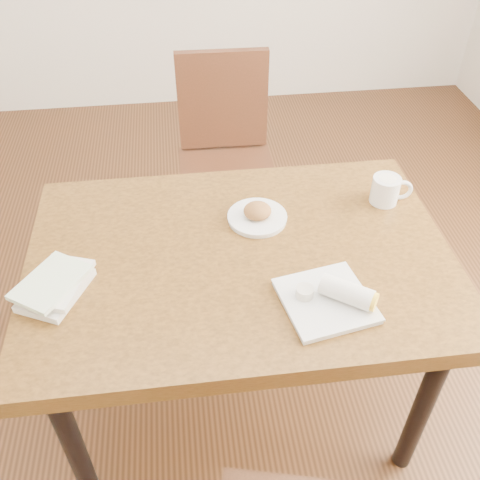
{
  "coord_description": "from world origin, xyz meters",
  "views": [
    {
      "loc": [
        -0.15,
        -1.16,
        1.83
      ],
      "look_at": [
        0.0,
        0.0,
        0.8
      ],
      "focal_mm": 40.0,
      "sensor_mm": 36.0,
      "label": 1
    }
  ],
  "objects": [
    {
      "name": "ground",
      "position": [
        0.0,
        0.0,
        -0.01
      ],
      "size": [
        4.0,
        5.0,
        0.01
      ],
      "primitive_type": "cube",
      "color": "#472814",
      "rests_on": "ground"
    },
    {
      "name": "table",
      "position": [
        0.0,
        0.0,
        0.67
      ],
      "size": [
        1.26,
        0.87,
        0.75
      ],
      "color": "brown",
      "rests_on": "ground"
    },
    {
      "name": "chair_far",
      "position": [
        0.05,
        0.91,
        0.55
      ],
      "size": [
        0.43,
        0.43,
        0.95
      ],
      "color": "#401F12",
      "rests_on": "ground"
    },
    {
      "name": "plate_scone",
      "position": [
        0.07,
        0.15,
        0.77
      ],
      "size": [
        0.19,
        0.19,
        0.06
      ],
      "color": "white",
      "rests_on": "table"
    },
    {
      "name": "coffee_mug",
      "position": [
        0.51,
        0.19,
        0.8
      ],
      "size": [
        0.14,
        0.09,
        0.09
      ],
      "color": "white",
      "rests_on": "table"
    },
    {
      "name": "plate_burrito",
      "position": [
        0.22,
        -0.23,
        0.77
      ],
      "size": [
        0.27,
        0.27,
        0.08
      ],
      "color": "white",
      "rests_on": "table"
    },
    {
      "name": "book_stack",
      "position": [
        -0.52,
        -0.1,
        0.78
      ],
      "size": [
        0.22,
        0.24,
        0.05
      ],
      "color": "white",
      "rests_on": "table"
    }
  ]
}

